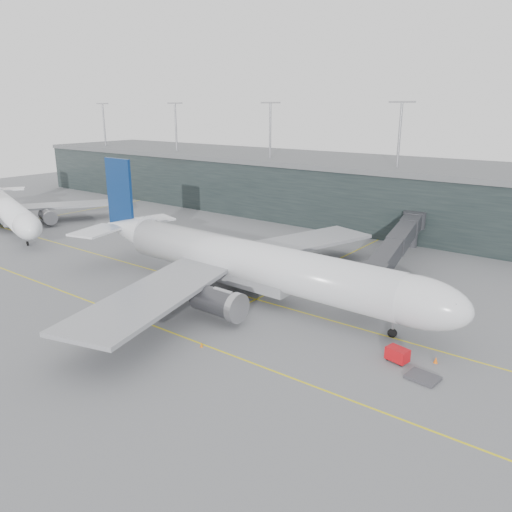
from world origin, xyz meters
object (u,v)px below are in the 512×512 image
Objects in this scene: second_aircraft at (8,210)px; gse_cart at (397,354)px; jet_bridge at (410,237)px; main_aircraft at (249,263)px.

gse_cart is (100.57, -6.65, -3.56)m from second_aircraft.
second_aircraft is 100.85m from gse_cart.
jet_bridge is 0.87× the size of second_aircraft.
second_aircraft is (-88.18, -28.88, -1.09)m from jet_bridge.
gse_cart is (26.56, -6.21, -4.45)m from main_aircraft.
second_aircraft reaches higher than gse_cart.
main_aircraft reaches higher than second_aircraft.
jet_bridge is at bearing 65.38° from main_aircraft.
jet_bridge is at bearing 35.81° from second_aircraft.
main_aircraft is 32.57m from jet_bridge.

